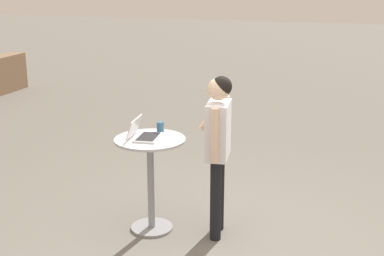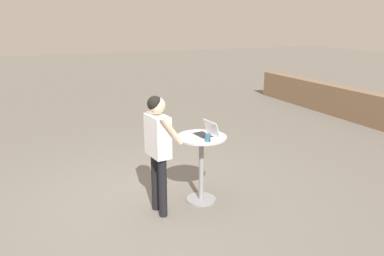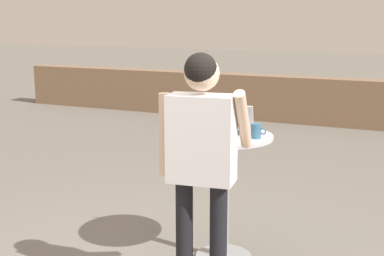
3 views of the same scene
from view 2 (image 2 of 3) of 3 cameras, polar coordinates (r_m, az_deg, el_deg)
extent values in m
plane|color=slate|center=(5.51, -6.81, -11.26)|extent=(50.00, 50.00, 0.00)
cylinder|color=gray|center=(5.55, 1.39, -10.79)|extent=(0.43, 0.43, 0.03)
cylinder|color=gray|center=(5.35, 1.42, -6.26)|extent=(0.07, 0.07, 0.93)
cylinder|color=#B7B7BC|center=(5.19, 1.46, -1.40)|extent=(0.71, 0.71, 0.02)
cube|color=silver|center=(5.19, 1.64, -1.15)|extent=(0.37, 0.25, 0.02)
cube|color=black|center=(5.19, 1.64, -1.05)|extent=(0.32, 0.21, 0.00)
cube|color=silver|center=(5.23, 2.97, 0.12)|extent=(0.35, 0.10, 0.18)
cube|color=white|center=(5.23, 2.91, 0.13)|extent=(0.32, 0.09, 0.16)
cylinder|color=#336084|center=(4.95, 2.44, -1.48)|extent=(0.07, 0.07, 0.11)
torus|color=#336084|center=(4.91, 2.71, -1.62)|extent=(0.05, 0.01, 0.05)
cylinder|color=black|center=(5.17, -5.59, -8.11)|extent=(0.11, 0.11, 0.82)
cylinder|color=black|center=(4.98, -4.47, -9.04)|extent=(0.11, 0.11, 0.82)
cube|color=silver|center=(4.83, -5.24, -1.19)|extent=(0.43, 0.25, 0.54)
sphere|color=beige|center=(4.72, -5.37, 3.45)|extent=(0.21, 0.21, 0.21)
sphere|color=black|center=(4.71, -5.67, 3.73)|extent=(0.20, 0.20, 0.20)
cylinder|color=beige|center=(5.03, -6.43, -0.34)|extent=(0.07, 0.07, 0.52)
cylinder|color=beige|center=(4.62, -3.13, -0.42)|extent=(0.11, 0.32, 0.40)
camera|label=1|loc=(9.12, -23.34, 15.01)|focal=50.00mm
camera|label=3|loc=(3.54, -47.56, -0.63)|focal=50.00mm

